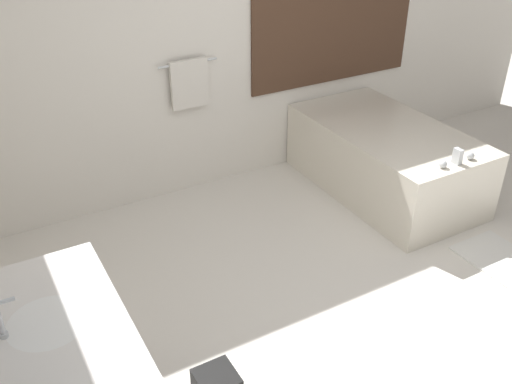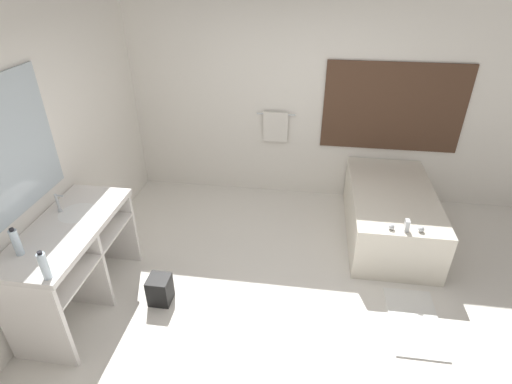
# 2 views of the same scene
# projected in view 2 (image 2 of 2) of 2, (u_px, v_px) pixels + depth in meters

# --- Properties ---
(ground_plane) EXTENTS (16.00, 16.00, 0.00)m
(ground_plane) POSITION_uv_depth(u_px,v_px,m) (282.00, 307.00, 3.84)
(ground_plane) COLOR silver
(ground_plane) RESTS_ON ground
(wall_back_with_blinds) EXTENTS (7.40, 0.13, 2.70)m
(wall_back_with_blinds) POSITION_uv_depth(u_px,v_px,m) (304.00, 99.00, 5.04)
(wall_back_with_blinds) COLOR white
(wall_back_with_blinds) RESTS_ON ground_plane
(wall_left_with_mirror) EXTENTS (0.08, 7.40, 2.70)m
(wall_left_with_mirror) POSITION_uv_depth(u_px,v_px,m) (27.00, 167.00, 3.41)
(wall_left_with_mirror) COLOR white
(wall_left_with_mirror) RESTS_ON ground_plane
(vanity_counter) EXTENTS (0.61, 1.37, 0.91)m
(vanity_counter) POSITION_uv_depth(u_px,v_px,m) (74.00, 248.00, 3.58)
(vanity_counter) COLOR white
(vanity_counter) RESTS_ON ground_plane
(sink_faucet) EXTENTS (0.09, 0.04, 0.18)m
(sink_faucet) POSITION_uv_depth(u_px,v_px,m) (58.00, 203.00, 3.58)
(sink_faucet) COLOR silver
(sink_faucet) RESTS_ON vanity_counter
(bathtub) EXTENTS (0.93, 1.70, 0.72)m
(bathtub) POSITION_uv_depth(u_px,v_px,m) (390.00, 211.00, 4.67)
(bathtub) COLOR silver
(bathtub) RESTS_ON ground_plane
(water_bottle_1) EXTENTS (0.06, 0.06, 0.24)m
(water_bottle_1) POSITION_uv_depth(u_px,v_px,m) (16.00, 242.00, 3.05)
(water_bottle_1) COLOR silver
(water_bottle_1) RESTS_ON vanity_counter
(water_bottle_2) EXTENTS (0.06, 0.06, 0.24)m
(water_bottle_2) POSITION_uv_depth(u_px,v_px,m) (44.00, 266.00, 2.82)
(water_bottle_2) COLOR silver
(water_bottle_2) RESTS_ON vanity_counter
(waste_bin) EXTENTS (0.21, 0.21, 0.28)m
(waste_bin) POSITION_uv_depth(u_px,v_px,m) (160.00, 290.00, 3.84)
(waste_bin) COLOR black
(waste_bin) RESTS_ON ground_plane
(bath_mat) EXTENTS (0.45, 0.81, 0.02)m
(bath_mat) POSITION_uv_depth(u_px,v_px,m) (414.00, 322.00, 3.67)
(bath_mat) COLOR white
(bath_mat) RESTS_ON ground_plane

